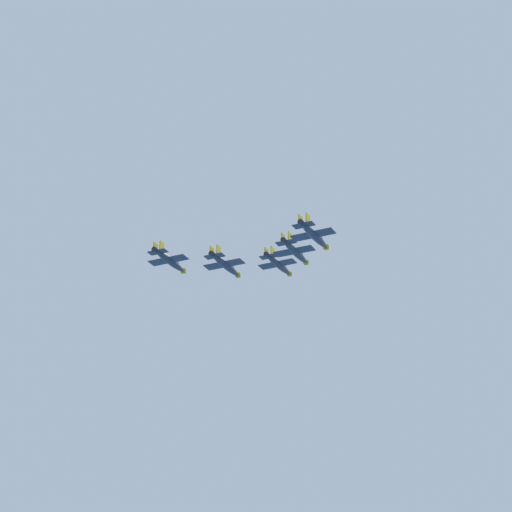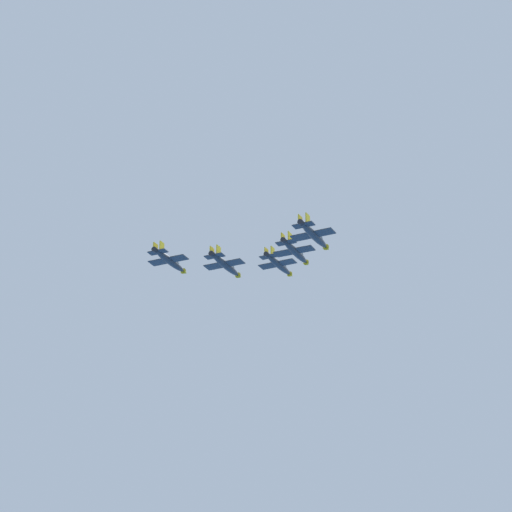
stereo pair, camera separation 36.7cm
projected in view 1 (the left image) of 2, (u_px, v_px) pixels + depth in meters
The scene contains 5 objects.
jet_lead at pixel (279, 264), 280.36m from camera, with size 10.93×16.70×3.65m.
jet_left_wingman at pixel (226, 265), 273.26m from camera, with size 11.51×17.69×3.84m.
jet_right_wingman at pixel (295, 252), 265.14m from camera, with size 11.18×17.20×3.73m.
jet_left_outer at pixel (170, 261), 266.69m from camera, with size 11.09×17.04×3.70m.
jet_right_outer at pixel (314, 235), 250.16m from camera, with size 11.47×17.55×3.83m.
Camera 1 is at (-29.72, 266.57, 27.73)m, focal length 71.41 mm.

